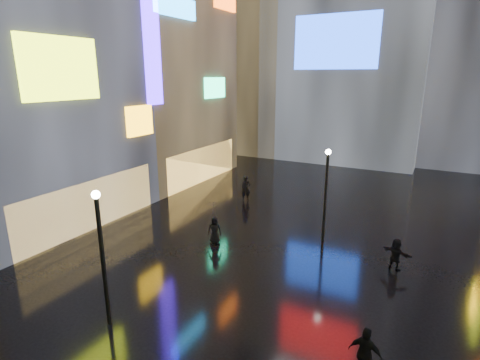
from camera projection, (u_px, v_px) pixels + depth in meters
The scene contains 11 objects.
ground at pixel (302, 228), 22.74m from camera, with size 140.00×140.00×0.00m, color black.
building_left_mid at pixel (13, 21), 21.63m from camera, with size 10.28×12.70×24.00m.
building_left_far at pixel (152, 51), 32.10m from camera, with size 10.28×12.00×22.00m.
tower_flank_left at pixel (254, 40), 44.27m from camera, with size 10.00×10.00×26.00m, color black.
lamp_near at pixel (102, 251), 13.20m from camera, with size 0.30×0.30×5.20m.
lamp_far at pixel (326, 190), 20.24m from camera, with size 0.30×0.30×5.20m.
pedestrian_3 at pixel (365, 354), 11.22m from camera, with size 1.03×0.43×1.75m, color black.
pedestrian_4 at pixel (215, 230), 20.49m from camera, with size 0.75×0.49×1.53m, color black.
pedestrian_5 at pixel (396, 254), 17.69m from camera, with size 1.44×0.46×1.56m, color black.
pedestrian_6 at pixel (246, 189), 27.45m from camera, with size 0.67×0.44×1.85m, color black.
umbrella_2 at pixel (214, 209), 20.16m from camera, with size 0.96×0.98×0.88m, color black.
Camera 1 is at (6.59, -0.41, 8.94)m, focal length 28.00 mm.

